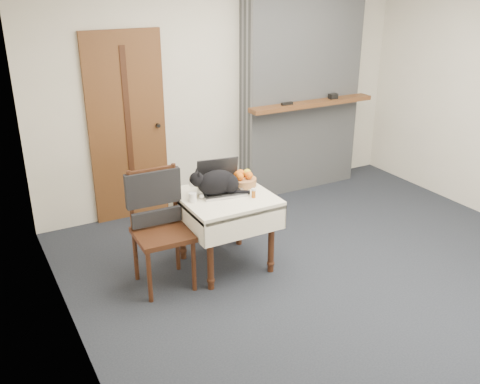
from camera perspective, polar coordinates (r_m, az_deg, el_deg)
The scene contains 12 objects.
ground at distance 5.03m, azimuth 9.51°, elevation -7.96°, with size 4.50×4.50×0.00m, color black.
room_shell at distance 4.78m, azimuth 7.41°, elevation 13.17°, with size 4.52×4.01×2.61m.
door at distance 5.76m, azimuth -11.90°, elevation 6.68°, with size 0.82×0.10×2.00m.
chimney at distance 6.48m, azimuth 6.54°, elevation 11.46°, with size 1.62×0.48×2.60m.
side_table at distance 4.74m, azimuth -1.57°, elevation -1.58°, with size 0.78×0.78×0.70m.
laptop at distance 4.76m, azimuth -2.10°, elevation 0.88°, with size 0.43×0.38×0.28m.
cat at distance 4.67m, azimuth -2.41°, elevation 0.98°, with size 0.51×0.30×0.26m.
cream_jar at distance 4.57m, azimuth -5.06°, elevation -0.55°, with size 0.07×0.07×0.08m, color white.
pill_bottle at distance 4.63m, azimuth 1.46°, elevation -0.10°, with size 0.04×0.04×0.08m.
fruit_basket at distance 4.90m, azimuth 0.31°, elevation 1.35°, with size 0.24×0.24×0.14m.
desk_clutter at distance 4.81m, azimuth -0.32°, elevation 0.30°, with size 0.13×0.02×0.01m, color black.
chair at distance 4.54m, azimuth -8.80°, elevation -2.10°, with size 0.48×0.47×1.02m.
Camera 1 is at (-2.77, -3.35, 2.52)m, focal length 40.00 mm.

